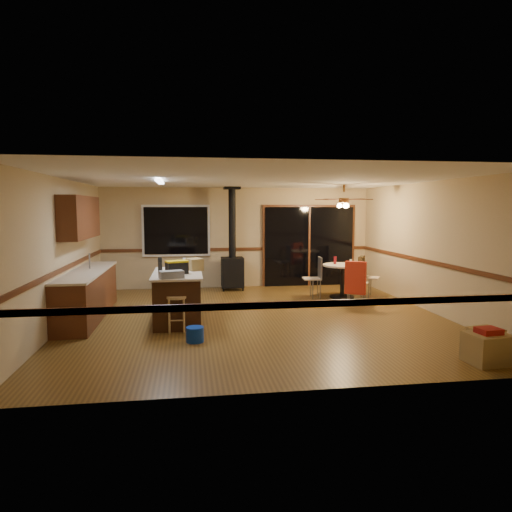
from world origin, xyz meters
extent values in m
plane|color=brown|center=(0.00, 0.00, 0.00)|extent=(7.00, 7.00, 0.00)
plane|color=silver|center=(0.00, 0.00, 2.60)|extent=(7.00, 7.00, 0.00)
plane|color=tan|center=(0.00, 3.50, 1.30)|extent=(7.00, 0.00, 7.00)
plane|color=tan|center=(0.00, -3.50, 1.30)|extent=(7.00, 0.00, 7.00)
plane|color=tan|center=(-3.50, 0.00, 1.30)|extent=(0.00, 7.00, 7.00)
plane|color=tan|center=(3.50, 0.00, 1.30)|extent=(0.00, 7.00, 7.00)
cube|color=black|center=(-1.60, 3.45, 1.50)|extent=(1.72, 0.10, 1.32)
cube|color=black|center=(1.90, 3.45, 1.05)|extent=(2.52, 0.10, 2.10)
cube|color=#502614|center=(-3.20, 0.50, 0.43)|extent=(0.60, 3.00, 0.86)
cube|color=beige|center=(-3.20, 0.50, 0.88)|extent=(0.64, 3.04, 0.04)
cube|color=#502614|center=(-3.33, 0.70, 1.90)|extent=(0.35, 2.00, 0.80)
cube|color=#321A0C|center=(-1.50, 0.00, 0.43)|extent=(0.80, 1.60, 0.86)
cube|color=beige|center=(-1.50, 0.00, 0.88)|extent=(0.88, 1.68, 0.04)
cube|color=black|center=(-0.20, 3.05, 0.46)|extent=(0.55, 0.50, 0.75)
cylinder|color=black|center=(-0.20, 3.05, 1.71)|extent=(0.18, 0.18, 1.77)
cylinder|color=brown|center=(2.22, 1.65, 2.25)|extent=(0.24, 0.24, 0.10)
cylinder|color=brown|center=(2.22, 1.65, 2.52)|extent=(0.05, 0.05, 0.16)
sphere|color=#FFD88C|center=(2.22, 1.65, 2.13)|extent=(0.16, 0.16, 0.16)
cube|color=white|center=(-1.80, 0.30, 2.56)|extent=(0.10, 1.20, 0.04)
cube|color=slate|center=(-1.58, -0.65, 0.96)|extent=(0.44, 0.32, 0.12)
cube|color=black|center=(-1.50, -0.17, 1.00)|extent=(0.42, 0.32, 0.21)
cube|color=gold|center=(-1.50, -0.17, 1.12)|extent=(0.44, 0.33, 0.03)
cube|color=olive|center=(-1.18, 0.28, 1.01)|extent=(0.35, 0.40, 0.22)
cylinder|color=black|center=(-1.81, 0.00, 1.04)|extent=(0.10, 0.10, 0.28)
cylinder|color=#D84C8C|center=(-1.39, 0.27, 1.00)|extent=(0.08, 0.08, 0.20)
cylinder|color=white|center=(-1.37, 0.72, 1.00)|extent=(0.08, 0.08, 0.19)
cylinder|color=tan|center=(-1.50, -0.76, 0.31)|extent=(0.36, 0.36, 0.61)
cylinder|color=#0C33A8|center=(-1.21, -1.39, 0.12)|extent=(0.31, 0.31, 0.23)
cylinder|color=black|center=(2.22, 1.65, 0.02)|extent=(0.56, 0.56, 0.04)
cylinder|color=black|center=(2.22, 1.65, 0.39)|extent=(0.10, 0.10, 0.70)
cylinder|color=beige|center=(2.22, 1.65, 0.76)|extent=(0.91, 0.91, 0.04)
cylinder|color=#590C14|center=(2.07, 1.75, 0.87)|extent=(0.09, 0.09, 0.18)
cylinder|color=beige|center=(2.40, 1.60, 0.84)|extent=(0.06, 0.06, 0.12)
cube|color=tan|center=(1.52, 1.75, 0.45)|extent=(0.44, 0.44, 0.03)
cube|color=slate|center=(1.71, 1.73, 0.70)|extent=(0.07, 0.40, 0.50)
cube|color=tan|center=(2.32, 0.95, 0.45)|extent=(0.55, 0.55, 0.03)
cube|color=slate|center=(2.22, 0.79, 0.70)|extent=(0.35, 0.24, 0.50)
cube|color=red|center=(2.21, 0.78, 0.60)|extent=(0.42, 0.32, 0.70)
cube|color=tan|center=(2.92, 1.70, 0.45)|extent=(0.55, 0.55, 0.03)
cube|color=slate|center=(2.75, 1.80, 0.70)|extent=(0.23, 0.36, 0.50)
cube|color=black|center=(2.74, 1.81, 0.60)|extent=(0.31, 0.43, 0.70)
cube|color=olive|center=(-1.55, 3.10, 0.22)|extent=(0.56, 0.45, 0.44)
cube|color=olive|center=(2.66, -2.95, 0.20)|extent=(0.57, 0.50, 0.40)
cube|color=olive|center=(2.98, -2.45, 0.17)|extent=(0.47, 0.42, 0.33)
cube|color=maroon|center=(2.66, -2.95, 0.44)|extent=(0.31, 0.27, 0.08)
camera|label=1|loc=(-1.28, -8.38, 2.07)|focal=32.00mm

